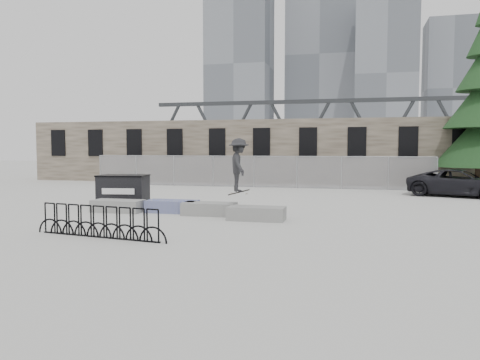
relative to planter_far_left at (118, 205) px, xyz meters
name	(u,v)px	position (x,y,z in m)	size (l,w,h in m)	color
ground	(186,214)	(2.82, 0.11, -0.26)	(120.00, 120.00, 0.00)	#B2B2AD
stone_wall	(265,152)	(2.82, 16.35, 1.99)	(36.00, 2.58, 4.50)	brown
chainlink_fence	(254,171)	(2.82, 12.61, 0.78)	(22.06, 0.06, 2.02)	gray
planter_far_left	(118,205)	(0.00, 0.00, 0.00)	(2.00, 0.90, 0.48)	gray
planter_center_left	(172,206)	(2.14, 0.40, 0.00)	(2.00, 0.90, 0.48)	#2F3B8E
planter_center_right	(209,208)	(3.79, 0.02, 0.00)	(2.00, 0.90, 0.48)	gray
planter_offset	(256,213)	(5.77, -0.74, 0.00)	(2.00, 0.90, 0.48)	gray
dumpster	(123,190)	(-0.67, 1.73, 0.43)	(2.23, 1.53, 1.37)	black
bike_rack	(99,222)	(2.08, -4.93, 0.18)	(4.44, 0.74, 0.90)	black
skyline_towers	(324,68)	(1.81, 93.92, 20.53)	(58.00, 28.00, 48.00)	slate
truss_bridge	(381,137)	(12.82, 55.11, 3.87)	(70.00, 3.00, 9.80)	#2D3033
suv	(460,183)	(14.44, 9.56, 0.45)	(2.37, 5.14, 1.43)	black
skateboarder	(239,165)	(5.00, -0.24, 1.66)	(1.15, 1.44, 2.09)	#252628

